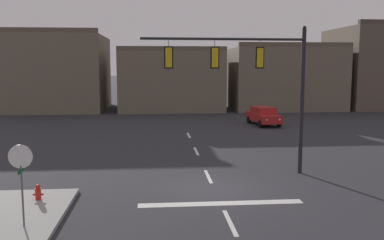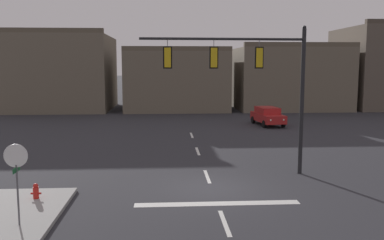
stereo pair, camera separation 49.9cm
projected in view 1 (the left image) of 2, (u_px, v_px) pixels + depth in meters
name	position (u px, v px, depth m)	size (l,w,h in m)	color
ground_plane	(214.00, 188.00, 18.26)	(400.00, 400.00, 0.00)	#2B2B30
stop_bar_paint	(221.00, 203.00, 16.28)	(6.40, 0.50, 0.01)	silver
lane_centreline	(208.00, 176.00, 20.23)	(0.16, 26.40, 0.01)	silver
signal_mast_near_side	(252.00, 73.00, 19.99)	(7.87, 0.49, 7.17)	black
stop_sign	(21.00, 166.00, 13.32)	(0.76, 0.64, 2.83)	#56565B
car_lot_nearside	(263.00, 115.00, 37.51)	(2.34, 4.61, 1.61)	#A81E1E
fire_hydrant	(38.00, 195.00, 16.27)	(0.40, 0.30, 0.75)	red
building_row	(287.00, 73.00, 52.45)	(66.94, 12.48, 10.57)	#665B4C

